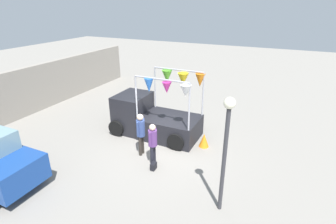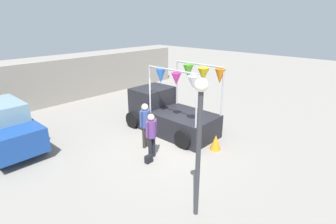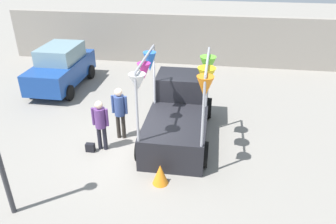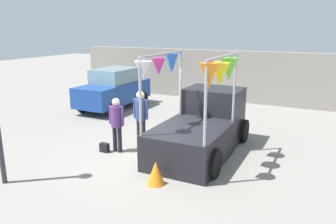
% 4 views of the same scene
% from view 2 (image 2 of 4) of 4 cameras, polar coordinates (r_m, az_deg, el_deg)
% --- Properties ---
extents(ground_plane, '(60.00, 60.00, 0.00)m').
position_cam_2_polar(ground_plane, '(10.75, -0.78, -7.00)').
color(ground_plane, gray).
extents(vendor_truck, '(2.35, 4.06, 3.04)m').
position_cam_2_polar(vendor_truck, '(11.82, -0.02, 0.15)').
color(vendor_truck, black).
rests_on(vendor_truck, ground).
extents(parked_car, '(1.88, 4.00, 1.88)m').
position_cam_2_polar(parked_car, '(11.81, -32.25, -2.71)').
color(parked_car, navy).
rests_on(parked_car, ground).
extents(person_customer, '(0.53, 0.34, 1.69)m').
position_cam_2_polar(person_customer, '(9.39, -3.63, -4.29)').
color(person_customer, black).
rests_on(person_customer, ground).
extents(person_vendor, '(0.53, 0.34, 1.81)m').
position_cam_2_polar(person_vendor, '(10.12, -4.98, -2.01)').
color(person_vendor, '#2D2823').
rests_on(person_vendor, ground).
extents(handbag, '(0.28, 0.16, 0.28)m').
position_cam_2_polar(handbag, '(9.45, -4.22, -10.15)').
color(handbag, black).
rests_on(handbag, ground).
extents(street_lamp, '(0.32, 0.32, 3.63)m').
position_cam_2_polar(street_lamp, '(6.14, 6.84, -3.91)').
color(street_lamp, '#333338').
rests_on(street_lamp, ground).
extents(brick_boundary_wall, '(18.00, 0.36, 2.60)m').
position_cam_2_polar(brick_boundary_wall, '(16.84, -21.86, 6.20)').
color(brick_boundary_wall, gray).
rests_on(brick_boundary_wall, ground).
extents(folded_kite_bundle_tangerine, '(0.58, 0.58, 0.60)m').
position_cam_2_polar(folded_kite_bundle_tangerine, '(10.39, 10.33, -6.52)').
color(folded_kite_bundle_tangerine, orange).
rests_on(folded_kite_bundle_tangerine, ground).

